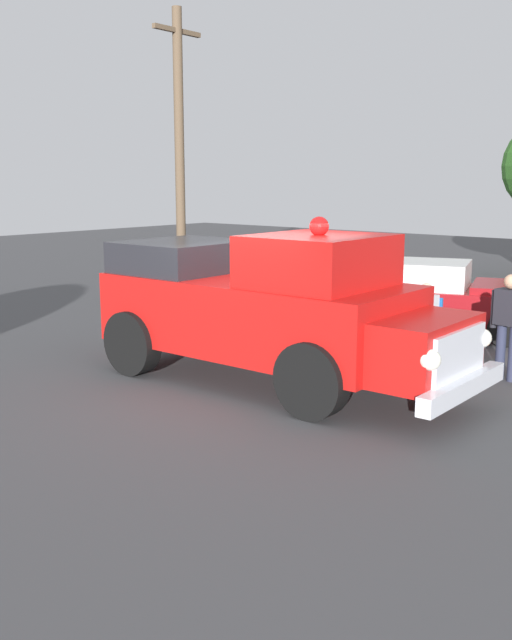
{
  "coord_description": "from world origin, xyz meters",
  "views": [
    {
      "loc": [
        6.75,
        -8.09,
        3.11
      ],
      "look_at": [
        -0.34,
        0.37,
        0.96
      ],
      "focal_mm": 40.8,
      "sensor_mm": 36.0,
      "label": 1
    }
  ],
  "objects_px": {
    "utility_pole": "(179,149)",
    "vintage_fire_truck": "(268,307)",
    "classic_hot_rod": "(436,297)",
    "spectator_seated": "(423,316)",
    "spectator_standing": "(509,320)",
    "lawn_chair_near_truck": "(426,321)",
    "lawn_chair_by_car": "(232,318)"
  },
  "relations": [
    {
      "from": "utility_pole",
      "to": "vintage_fire_truck",
      "type": "bearing_deg",
      "value": -36.4
    },
    {
      "from": "classic_hot_rod",
      "to": "utility_pole",
      "type": "relative_size",
      "value": 0.63
    },
    {
      "from": "spectator_seated",
      "to": "spectator_standing",
      "type": "relative_size",
      "value": 0.77
    },
    {
      "from": "spectator_seated",
      "to": "spectator_standing",
      "type": "bearing_deg",
      "value": -21.07
    },
    {
      "from": "spectator_seated",
      "to": "utility_pole",
      "type": "height_order",
      "value": "utility_pole"
    },
    {
      "from": "lawn_chair_near_truck",
      "to": "spectator_standing",
      "type": "height_order",
      "value": "spectator_standing"
    },
    {
      "from": "vintage_fire_truck",
      "to": "utility_pole",
      "type": "distance_m",
      "value": 9.96
    },
    {
      "from": "classic_hot_rod",
      "to": "vintage_fire_truck",
      "type": "bearing_deg",
      "value": -93.08
    },
    {
      "from": "classic_hot_rod",
      "to": "lawn_chair_near_truck",
      "type": "distance_m",
      "value": 1.91
    },
    {
      "from": "classic_hot_rod",
      "to": "lawn_chair_by_car",
      "type": "relative_size",
      "value": 4.63
    },
    {
      "from": "classic_hot_rod",
      "to": "utility_pole",
      "type": "xyz_separation_m",
      "value": [
        -7.99,
        0.56,
        3.17
      ]
    },
    {
      "from": "classic_hot_rod",
      "to": "lawn_chair_by_car",
      "type": "height_order",
      "value": "classic_hot_rod"
    },
    {
      "from": "vintage_fire_truck",
      "to": "utility_pole",
      "type": "height_order",
      "value": "utility_pole"
    },
    {
      "from": "lawn_chair_by_car",
      "to": "spectator_standing",
      "type": "height_order",
      "value": "spectator_standing"
    },
    {
      "from": "classic_hot_rod",
      "to": "utility_pole",
      "type": "height_order",
      "value": "utility_pole"
    },
    {
      "from": "vintage_fire_truck",
      "to": "utility_pole",
      "type": "xyz_separation_m",
      "value": [
        -7.71,
        5.69,
        2.72
      ]
    },
    {
      "from": "vintage_fire_truck",
      "to": "spectator_seated",
      "type": "xyz_separation_m",
      "value": [
        0.97,
        3.22,
        -0.5
      ]
    },
    {
      "from": "vintage_fire_truck",
      "to": "lawn_chair_by_car",
      "type": "xyz_separation_m",
      "value": [
        -1.91,
        1.3,
        -0.61
      ]
    },
    {
      "from": "lawn_chair_near_truck",
      "to": "classic_hot_rod",
      "type": "bearing_deg",
      "value": 111.27
    },
    {
      "from": "lawn_chair_near_truck",
      "to": "spectator_standing",
      "type": "distance_m",
      "value": 2.02
    },
    {
      "from": "spectator_standing",
      "to": "utility_pole",
      "type": "bearing_deg",
      "value": 163.19
    },
    {
      "from": "vintage_fire_truck",
      "to": "lawn_chair_by_car",
      "type": "relative_size",
      "value": 5.86
    },
    {
      "from": "lawn_chair_near_truck",
      "to": "spectator_seated",
      "type": "height_order",
      "value": "spectator_seated"
    },
    {
      "from": "vintage_fire_truck",
      "to": "lawn_chair_near_truck",
      "type": "bearing_deg",
      "value": 73.87
    },
    {
      "from": "lawn_chair_by_car",
      "to": "utility_pole",
      "type": "bearing_deg",
      "value": 142.94
    },
    {
      "from": "spectator_seated",
      "to": "spectator_standing",
      "type": "height_order",
      "value": "spectator_standing"
    },
    {
      "from": "classic_hot_rod",
      "to": "spectator_standing",
      "type": "relative_size",
      "value": 2.82
    },
    {
      "from": "spectator_standing",
      "to": "lawn_chair_near_truck",
      "type": "bearing_deg",
      "value": 155.37
    },
    {
      "from": "classic_hot_rod",
      "to": "lawn_chair_near_truck",
      "type": "height_order",
      "value": "classic_hot_rod"
    },
    {
      "from": "vintage_fire_truck",
      "to": "lawn_chair_by_car",
      "type": "distance_m",
      "value": 2.39
    },
    {
      "from": "spectator_seated",
      "to": "utility_pole",
      "type": "bearing_deg",
      "value": 164.11
    },
    {
      "from": "classic_hot_rod",
      "to": "lawn_chair_near_truck",
      "type": "xyz_separation_m",
      "value": [
        0.69,
        -1.78,
        -0.16
      ]
    }
  ]
}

